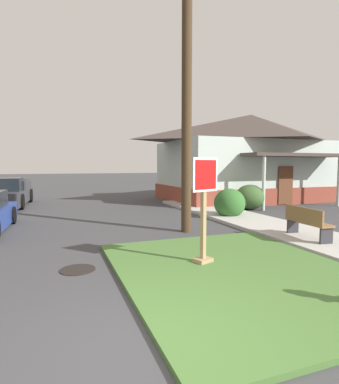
# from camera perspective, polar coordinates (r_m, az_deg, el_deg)

# --- Properties ---
(ground_plane) EXTENTS (160.00, 160.00, 0.00)m
(ground_plane) POSITION_cam_1_polar(r_m,az_deg,el_deg) (3.90, -4.08, -27.71)
(ground_plane) COLOR #3D3D3F
(grass_corner_patch) EXTENTS (4.49, 5.58, 0.08)m
(grass_corner_patch) POSITION_cam_1_polar(r_m,az_deg,el_deg) (6.40, 12.31, -13.97)
(grass_corner_patch) COLOR #477033
(grass_corner_patch) RESTS_ON ground
(sidewalk_strip) EXTENTS (2.20, 15.00, 0.12)m
(sidewalk_strip) POSITION_cam_1_polar(r_m,az_deg,el_deg) (11.30, 16.81, -5.70)
(sidewalk_strip) COLOR #B2AFA8
(sidewalk_strip) RESTS_ON ground
(stop_sign) EXTENTS (0.66, 0.38, 2.18)m
(stop_sign) POSITION_cam_1_polar(r_m,az_deg,el_deg) (6.48, 6.32, -3.76)
(stop_sign) COLOR #A3845B
(stop_sign) RESTS_ON grass_corner_patch
(manhole_cover) EXTENTS (0.70, 0.70, 0.02)m
(manhole_cover) POSITION_cam_1_polar(r_m,az_deg,el_deg) (6.71, -16.48, -13.46)
(manhole_cover) COLOR black
(manhole_cover) RESTS_ON ground
(pickup_truck_charcoal) EXTENTS (2.37, 5.30, 1.48)m
(pickup_truck_charcoal) POSITION_cam_1_polar(r_m,az_deg,el_deg) (17.94, -27.90, -0.40)
(pickup_truck_charcoal) COLOR #38383D
(pickup_truck_charcoal) RESTS_ON ground
(street_bench) EXTENTS (0.55, 1.53, 0.85)m
(street_bench) POSITION_cam_1_polar(r_m,az_deg,el_deg) (9.28, 23.81, -4.90)
(street_bench) COLOR brown
(street_bench) RESTS_ON sidewalk_strip
(utility_pole) EXTENTS (1.35, 0.31, 10.35)m
(utility_pole) POSITION_cam_1_polar(r_m,az_deg,el_deg) (10.25, 3.20, 23.21)
(utility_pole) COLOR #42301E
(utility_pole) RESTS_ON ground
(corner_house) EXTENTS (10.83, 7.94, 5.19)m
(corner_house) POSITION_cam_1_polar(r_m,az_deg,el_deg) (19.99, 14.60, 6.36)
(corner_house) COLOR brown
(corner_house) RESTS_ON ground
(shrub_near_porch) EXTENTS (1.38, 1.38, 1.19)m
(shrub_near_porch) POSITION_cam_1_polar(r_m,az_deg,el_deg) (15.24, 14.50, -0.92)
(shrub_near_porch) COLOR #3A5A2C
(shrub_near_porch) RESTS_ON ground
(shrub_by_curb) EXTENTS (1.24, 1.24, 1.18)m
(shrub_by_curb) POSITION_cam_1_polar(r_m,az_deg,el_deg) (12.66, 10.93, -2.03)
(shrub_by_curb) COLOR #31652A
(shrub_by_curb) RESTS_ON ground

